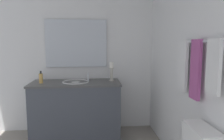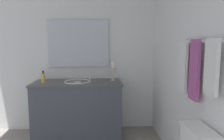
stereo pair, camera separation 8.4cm
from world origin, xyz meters
The scene contains 11 objects.
wall_back centered at (0.00, 1.37, 1.23)m, with size 3.20×0.04×2.45m, color white.
wall_left centered at (-1.60, 0.00, 1.23)m, with size 0.04×2.74×2.45m, color white.
vanity_cabinet centered at (-1.27, 0.10, 0.43)m, with size 0.58×1.34×0.85m.
sink_basin centered at (-1.27, 0.10, 0.81)m, with size 0.40×0.40×0.24m.
mirror centered at (-1.55, 0.10, 1.43)m, with size 0.02×0.97×0.75m, color silver.
candle_holder_tall centered at (-1.34, 0.65, 1.01)m, with size 0.09×0.09×0.29m.
soap_bottle centered at (-1.23, -0.39, 0.93)m, with size 0.06×0.06×0.18m.
towel_bar centered at (0.05, 1.31, 1.44)m, with size 0.02×0.02×0.83m, color silver.
towel_near_vanity centered at (-0.23, 1.29, 1.20)m, with size 0.20×0.03×0.53m, color white.
towel_center centered at (0.05, 1.29, 1.19)m, with size 0.16×0.03×0.55m, color #A54C8C.
towel_near_corner centered at (0.33, 1.29, 1.25)m, with size 0.17×0.03×0.43m, color white.
Camera 2 is at (1.84, 0.44, 1.42)m, focal length 33.32 mm.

